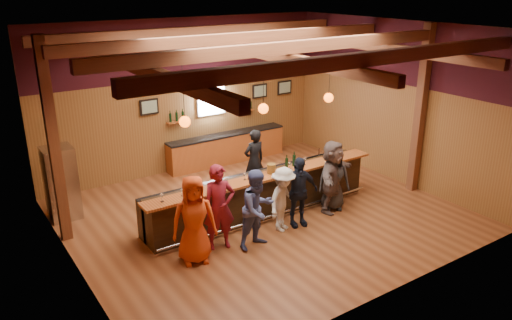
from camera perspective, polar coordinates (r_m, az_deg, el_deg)
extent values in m
plane|color=brown|center=(12.47, 0.77, -6.23)|extent=(9.00, 9.00, 0.00)
cube|color=brown|center=(15.01, -7.98, 7.26)|extent=(9.00, 0.04, 4.50)
cube|color=brown|center=(8.85, 15.77, -2.43)|extent=(9.00, 0.04, 4.50)
cube|color=brown|center=(9.93, -21.05, -0.58)|extent=(0.04, 8.00, 4.50)
cube|color=brown|center=(14.61, 15.58, 6.37)|extent=(0.04, 8.00, 4.50)
cube|color=brown|center=(11.23, 0.88, 14.83)|extent=(9.00, 8.00, 0.04)
cube|color=#340E16|center=(14.75, -8.21, 12.55)|extent=(9.00, 0.01, 1.70)
cube|color=#340E16|center=(9.56, -21.97, 7.33)|extent=(0.01, 8.00, 1.70)
cube|color=#340E16|center=(14.35, 16.05, 11.79)|extent=(0.01, 8.00, 1.70)
cube|color=#592D19|center=(11.35, -22.15, 1.79)|extent=(0.22, 0.22, 4.50)
cube|color=#592D19|center=(13.89, 18.27, 5.41)|extent=(0.22, 0.22, 4.50)
cube|color=#592D19|center=(8.99, 12.07, 11.17)|extent=(8.80, 0.20, 0.25)
cube|color=#592D19|center=(10.46, 4.08, 12.75)|extent=(8.80, 0.20, 0.25)
cube|color=#592D19|center=(12.09, -1.91, 13.76)|extent=(8.80, 0.20, 0.25)
cube|color=#592D19|center=(13.82, -6.47, 14.43)|extent=(8.80, 0.20, 0.25)
cube|color=#592D19|center=(9.91, -13.77, 10.37)|extent=(0.18, 7.80, 0.22)
cube|color=#592D19|center=(11.29, 0.87, 12.05)|extent=(0.18, 7.80, 0.22)
cube|color=#592D19|center=(13.22, 11.88, 12.81)|extent=(0.18, 7.80, 0.22)
cube|color=black|center=(12.25, 0.79, -4.03)|extent=(6.00, 0.60, 1.05)
cube|color=#91431A|center=(11.90, 1.29, -1.88)|extent=(6.30, 0.50, 0.06)
cube|color=black|center=(12.38, -0.21, -1.74)|extent=(6.00, 0.48, 0.05)
cube|color=black|center=(12.56, -0.20, -3.76)|extent=(6.00, 0.48, 0.90)
cube|color=silver|center=(13.54, 6.85, -0.15)|extent=(0.45, 0.40, 0.14)
cube|color=silver|center=(13.85, 8.42, 0.24)|extent=(0.45, 0.40, 0.14)
cylinder|color=silver|center=(12.10, 1.92, -6.32)|extent=(6.00, 0.06, 0.06)
cube|color=#91431A|center=(15.80, -3.32, 1.29)|extent=(4.00, 0.50, 0.90)
cube|color=black|center=(15.66, -3.36, 2.93)|extent=(4.00, 0.52, 0.05)
cube|color=silver|center=(15.37, -5.18, 6.90)|extent=(0.95, 0.08, 0.95)
cube|color=white|center=(15.32, -5.08, 6.87)|extent=(0.78, 0.01, 0.78)
cube|color=black|center=(14.52, -12.11, 5.96)|extent=(0.55, 0.04, 0.45)
cube|color=silver|center=(14.49, -12.07, 5.95)|extent=(0.45, 0.01, 0.35)
cube|color=black|center=(16.27, 0.43, 7.90)|extent=(0.55, 0.04, 0.45)
cube|color=silver|center=(16.25, 0.49, 7.88)|extent=(0.45, 0.01, 0.35)
cube|color=black|center=(16.84, 3.27, 8.28)|extent=(0.55, 0.04, 0.45)
cube|color=silver|center=(16.82, 3.33, 8.27)|extent=(0.45, 0.01, 0.35)
cube|color=#91431A|center=(14.91, -9.03, 4.34)|extent=(0.60, 0.18, 0.04)
cylinder|color=black|center=(14.79, -9.76, 4.77)|extent=(0.07, 0.07, 0.26)
cylinder|color=black|center=(14.87, -9.06, 4.90)|extent=(0.07, 0.07, 0.26)
cylinder|color=black|center=(14.95, -8.37, 5.02)|extent=(0.07, 0.07, 0.26)
cube|color=#91431A|center=(16.02, -1.23, 5.68)|extent=(0.60, 0.18, 0.04)
cylinder|color=black|center=(15.88, -1.84, 6.11)|extent=(0.07, 0.07, 0.26)
cylinder|color=black|center=(15.98, -1.23, 6.20)|extent=(0.07, 0.07, 0.26)
cylinder|color=black|center=(16.09, -0.63, 6.30)|extent=(0.07, 0.07, 0.26)
cylinder|color=black|center=(10.41, -8.31, 7.66)|extent=(0.01, 0.01, 1.25)
sphere|color=#FF580C|center=(10.56, -8.14, 4.35)|extent=(0.24, 0.24, 0.24)
cylinder|color=black|center=(11.40, 0.85, 8.94)|extent=(0.01, 0.01, 1.25)
sphere|color=#FF580C|center=(11.53, 0.84, 5.89)|extent=(0.24, 0.24, 0.24)
cylinder|color=black|center=(12.63, 8.44, 9.82)|extent=(0.01, 0.01, 1.25)
sphere|color=#FF580C|center=(12.75, 8.30, 7.05)|extent=(0.24, 0.24, 0.24)
cube|color=silver|center=(12.86, -21.39, -2.47)|extent=(0.70, 0.70, 1.80)
imported|color=red|center=(10.21, -7.11, -6.78)|extent=(1.05, 0.83, 1.88)
imported|color=maroon|center=(10.66, -4.22, -5.41)|extent=(0.78, 0.61, 1.89)
imported|color=#4A5895|center=(10.70, 0.20, -5.62)|extent=(0.95, 0.79, 1.77)
imported|color=silver|center=(11.43, 3.12, -4.53)|extent=(1.14, 0.93, 1.54)
imported|color=black|center=(11.66, 4.81, -3.65)|extent=(1.07, 0.64, 1.70)
imported|color=#645350|center=(12.47, 8.72, -1.85)|extent=(1.75, 1.32, 1.84)
imported|color=#252628|center=(12.61, 8.90, -2.15)|extent=(0.94, 0.83, 1.62)
imported|color=black|center=(13.47, -0.20, -0.11)|extent=(0.66, 0.45, 1.76)
cylinder|color=brown|center=(11.98, 1.76, -0.98)|extent=(0.21, 0.21, 0.23)
cylinder|color=black|center=(12.30, 3.52, -0.37)|extent=(0.07, 0.07, 0.25)
cylinder|color=black|center=(12.25, 3.54, 0.38)|extent=(0.03, 0.03, 0.09)
cylinder|color=black|center=(12.45, 4.37, -0.08)|extent=(0.08, 0.08, 0.28)
cylinder|color=black|center=(12.38, 4.39, 0.74)|extent=(0.03, 0.03, 0.10)
cylinder|color=silver|center=(10.68, -10.67, -4.68)|extent=(0.07, 0.07, 0.01)
cylinder|color=silver|center=(10.66, -10.69, -4.40)|extent=(0.01, 0.01, 0.11)
sphere|color=silver|center=(10.63, -10.72, -3.98)|extent=(0.08, 0.08, 0.08)
cylinder|color=silver|center=(10.90, -8.42, -4.04)|extent=(0.06, 0.06, 0.01)
cylinder|color=silver|center=(10.88, -8.44, -3.81)|extent=(0.01, 0.01, 0.09)
sphere|color=silver|center=(10.85, -8.46, -3.45)|extent=(0.07, 0.07, 0.07)
cylinder|color=silver|center=(11.08, -5.23, -3.47)|extent=(0.06, 0.06, 0.01)
cylinder|color=silver|center=(11.06, -5.23, -3.23)|extent=(0.01, 0.01, 0.09)
sphere|color=silver|center=(11.04, -5.25, -2.87)|extent=(0.07, 0.07, 0.07)
cylinder|color=silver|center=(11.29, -3.48, -2.96)|extent=(0.08, 0.08, 0.01)
cylinder|color=silver|center=(11.27, -3.48, -2.68)|extent=(0.01, 0.01, 0.11)
sphere|color=silver|center=(11.23, -3.49, -2.26)|extent=(0.09, 0.09, 0.09)
cylinder|color=silver|center=(11.62, -1.30, -2.24)|extent=(0.07, 0.07, 0.01)
cylinder|color=silver|center=(11.60, -1.30, -2.00)|extent=(0.01, 0.01, 0.10)
sphere|color=silver|center=(11.57, -1.30, -1.63)|extent=(0.08, 0.08, 0.08)
cylinder|color=silver|center=(12.28, 3.84, -1.04)|extent=(0.07, 0.07, 0.01)
cylinder|color=silver|center=(12.26, 3.85, -0.79)|extent=(0.01, 0.01, 0.11)
sphere|color=silver|center=(12.22, 3.86, -0.41)|extent=(0.08, 0.08, 0.08)
cylinder|color=silver|center=(12.62, 5.59, -0.50)|extent=(0.07, 0.07, 0.01)
cylinder|color=silver|center=(12.60, 5.60, -0.25)|extent=(0.01, 0.01, 0.11)
sphere|color=silver|center=(12.57, 5.62, 0.11)|extent=(0.08, 0.08, 0.08)
cylinder|color=silver|center=(13.06, 8.83, 0.08)|extent=(0.07, 0.07, 0.01)
cylinder|color=silver|center=(13.04, 8.84, 0.30)|extent=(0.01, 0.01, 0.10)
sphere|color=silver|center=(13.02, 8.86, 0.64)|extent=(0.08, 0.08, 0.08)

